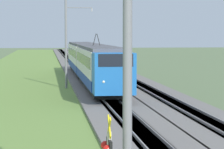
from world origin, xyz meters
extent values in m
cube|color=slate|center=(50.00, 0.00, 0.15)|extent=(240.00, 4.40, 0.30)
cube|color=slate|center=(50.00, -4.28, 0.15)|extent=(240.00, 4.40, 0.30)
cube|color=#4C4238|center=(50.00, 0.00, 0.15)|extent=(240.00, 1.57, 0.30)
cube|color=gray|center=(50.00, 0.53, 0.38)|extent=(240.00, 0.07, 0.15)
cube|color=gray|center=(50.00, -0.53, 0.38)|extent=(240.00, 0.07, 0.15)
cube|color=#4C4238|center=(50.00, -4.28, 0.15)|extent=(240.00, 1.57, 0.30)
cube|color=gray|center=(50.00, -3.75, 0.38)|extent=(240.00, 0.07, 0.15)
cube|color=gray|center=(50.00, -4.82, 0.38)|extent=(240.00, 0.07, 0.15)
cube|color=olive|center=(50.00, 6.99, 0.06)|extent=(240.00, 13.58, 0.12)
cube|color=blue|center=(28.22, 0.00, 2.42)|extent=(2.00, 2.83, 2.84)
cube|color=black|center=(27.92, 0.00, 3.37)|extent=(1.44, 2.35, 0.85)
sphere|color=#F2EAC6|center=(27.26, 0.81, 1.95)|extent=(0.20, 0.20, 0.20)
sphere|color=#F2EAC6|center=(27.26, -0.81, 1.95)|extent=(0.20, 0.20, 0.20)
cube|color=navy|center=(37.98, 0.00, 1.40)|extent=(17.52, 2.94, 0.80)
cube|color=silver|center=(37.98, 0.00, 2.82)|extent=(17.52, 2.94, 2.05)
cube|color=black|center=(37.98, 0.00, 2.98)|extent=(16.12, 2.96, 0.86)
cube|color=#515156|center=(37.98, 0.00, 3.97)|extent=(17.52, 2.71, 0.25)
cube|color=black|center=(37.98, 0.00, 0.72)|extent=(16.64, 2.50, 0.55)
cylinder|color=black|center=(31.02, 0.53, 0.88)|extent=(0.86, 0.12, 0.86)
cylinder|color=black|center=(31.02, -0.53, 0.88)|extent=(0.86, 0.12, 0.86)
cube|color=navy|center=(57.10, 0.00, 1.40)|extent=(19.52, 2.94, 0.80)
cube|color=silver|center=(57.10, 0.00, 2.82)|extent=(19.52, 2.94, 2.05)
cube|color=black|center=(57.10, 0.00, 2.98)|extent=(17.96, 2.96, 0.86)
cube|color=#515156|center=(57.10, 0.00, 3.97)|extent=(19.52, 2.71, 0.25)
cube|color=black|center=(57.10, 0.00, 0.72)|extent=(18.55, 2.50, 0.55)
cylinder|color=black|center=(40.61, 0.17, 4.64)|extent=(0.06, 0.33, 1.08)
cylinder|color=black|center=(40.61, -0.17, 4.64)|extent=(0.06, 0.33, 1.08)
cube|color=black|center=(31.02, 0.00, 0.00)|extent=(0.10, 0.10, 0.00)
cube|color=black|center=(4.00, 3.22, 2.54)|extent=(0.70, 0.06, 0.36)
sphere|color=red|center=(3.77, 3.29, 2.54)|extent=(0.20, 0.20, 0.20)
sphere|color=red|center=(4.22, 3.29, 2.54)|extent=(0.20, 0.20, 0.20)
cube|color=yellow|center=(4.00, 3.22, 3.01)|extent=(0.49, 0.03, 0.49)
cube|color=yellow|center=(4.00, 3.22, 3.01)|extent=(0.49, 0.03, 0.49)
cylinder|color=slate|center=(4.42, 2.75, 3.99)|extent=(0.22, 0.22, 7.98)
cylinder|color=slate|center=(41.42, 2.75, 4.24)|extent=(0.22, 0.22, 8.47)
cylinder|color=slate|center=(41.42, 1.55, 7.57)|extent=(0.08, 2.40, 0.08)
cylinder|color=#B2ADA8|center=(41.42, 0.35, 7.37)|extent=(0.10, 0.10, 0.30)
camera|label=1|loc=(-7.67, 4.63, 5.06)|focal=85.00mm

